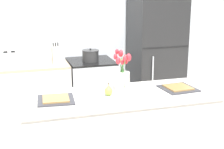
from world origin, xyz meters
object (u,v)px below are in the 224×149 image
object	(u,v)px
refrigerator	(156,58)
toaster	(10,59)
flower_vase	(122,77)
cooking_pot	(90,56)
knife_block	(56,55)
plate_setting_right	(178,88)
plate_setting_left	(56,99)
stove_range	(91,92)
pear_figurine	(109,91)

from	to	relation	value
refrigerator	toaster	xyz separation A→B (m)	(-2.00, 0.02, 0.11)
flower_vase	cooking_pot	world-z (taller)	flower_vase
cooking_pot	knife_block	size ratio (longest dim) A/B	0.83
refrigerator	plate_setting_right	distance (m)	1.68
refrigerator	plate_setting_left	size ratio (longest dim) A/B	5.30
plate_setting_right	cooking_pot	bearing A→B (deg)	107.44
refrigerator	cooking_pot	bearing A→B (deg)	-177.44
refrigerator	flower_vase	world-z (taller)	refrigerator
toaster	cooking_pot	xyz separation A→B (m)	(1.03, -0.06, -0.01)
toaster	knife_block	xyz separation A→B (m)	(0.58, -0.05, 0.03)
refrigerator	cooking_pot	xyz separation A→B (m)	(-0.96, -0.04, 0.10)
flower_vase	knife_block	bearing A→B (deg)	105.54
flower_vase	cooking_pot	bearing A→B (deg)	88.46
cooking_pot	refrigerator	bearing A→B (deg)	2.56
flower_vase	plate_setting_right	world-z (taller)	flower_vase
refrigerator	plate_setting_right	xyz separation A→B (m)	(-0.47, -1.61, 0.07)
plate_setting_left	toaster	xyz separation A→B (m)	(-0.37, 1.63, 0.04)
stove_range	plate_setting_right	world-z (taller)	plate_setting_right
plate_setting_left	toaster	bearing A→B (deg)	102.69
refrigerator	flower_vase	bearing A→B (deg)	-123.37
plate_setting_left	plate_setting_right	size ratio (longest dim) A/B	1.00
cooking_pot	plate_setting_right	bearing A→B (deg)	-72.56
pear_figurine	plate_setting_right	distance (m)	0.69
flower_vase	toaster	xyz separation A→B (m)	(-0.99, 1.54, -0.09)
plate_setting_left	cooking_pot	size ratio (longest dim) A/B	1.49
pear_figurine	plate_setting_left	xyz separation A→B (m)	(-0.47, 0.00, -0.04)
plate_setting_left	stove_range	bearing A→B (deg)	67.11
plate_setting_right	cooking_pot	distance (m)	1.64
plate_setting_left	knife_block	world-z (taller)	knife_block
stove_range	plate_setting_right	bearing A→B (deg)	-73.41
pear_figurine	knife_block	size ratio (longest dim) A/B	0.44
stove_range	cooking_pot	size ratio (longest dim) A/B	4.06
plate_setting_right	toaster	bearing A→B (deg)	133.11
toaster	cooking_pot	distance (m)	1.03
refrigerator	plate_setting_right	bearing A→B (deg)	-106.32
stove_range	refrigerator	world-z (taller)	refrigerator
flower_vase	cooking_pot	xyz separation A→B (m)	(0.04, 1.48, -0.10)
refrigerator	knife_block	distance (m)	1.42
cooking_pot	knife_block	world-z (taller)	knife_block
refrigerator	cooking_pot	size ratio (longest dim) A/B	7.91
plate_setting_right	refrigerator	bearing A→B (deg)	73.68
plate_setting_right	pear_figurine	bearing A→B (deg)	-179.69
toaster	cooking_pot	bearing A→B (deg)	-3.52
stove_range	plate_setting_right	distance (m)	1.75
pear_figurine	stove_range	bearing A→B (deg)	82.59
refrigerator	toaster	distance (m)	2.00
flower_vase	stove_range	bearing A→B (deg)	88.02
flower_vase	pear_figurine	distance (m)	0.20
plate_setting_right	toaster	distance (m)	2.23
pear_figurine	cooking_pot	distance (m)	1.58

